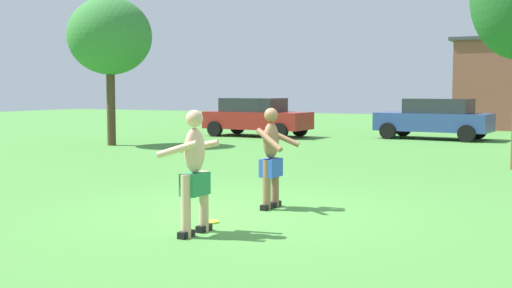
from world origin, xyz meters
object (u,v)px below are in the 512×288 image
(frisbee, at_px, (210,222))
(player_near, at_px, (271,156))
(car_blue_near_post, at_px, (435,118))
(tree_right_field, at_px, (110,37))
(player_in_green, at_px, (194,169))
(car_red_mid_lot, at_px, (256,116))

(frisbee, bearing_deg, player_near, 77.61)
(player_near, height_order, car_blue_near_post, player_near)
(car_blue_near_post, height_order, tree_right_field, tree_right_field)
(frisbee, relative_size, car_blue_near_post, 0.06)
(frisbee, height_order, car_blue_near_post, car_blue_near_post)
(player_near, bearing_deg, tree_right_field, 140.86)
(player_in_green, relative_size, car_red_mid_lot, 0.38)
(player_near, xyz_separation_m, frisbee, (-0.31, -1.42, -0.85))
(frisbee, bearing_deg, player_in_green, -74.16)
(player_in_green, distance_m, car_blue_near_post, 18.24)
(frisbee, distance_m, car_blue_near_post, 17.50)
(car_red_mid_lot, relative_size, tree_right_field, 0.86)
(car_blue_near_post, relative_size, tree_right_field, 0.87)
(player_near, xyz_separation_m, player_in_green, (-0.10, -2.17, 0.02))
(player_in_green, relative_size, car_blue_near_post, 0.38)
(player_near, relative_size, car_red_mid_lot, 0.38)
(car_red_mid_lot, xyz_separation_m, tree_right_field, (-2.57, -6.04, 2.91))
(player_in_green, distance_m, frisbee, 1.17)
(player_near, bearing_deg, frisbee, -102.39)
(player_near, relative_size, frisbee, 6.46)
(player_in_green, height_order, tree_right_field, tree_right_field)
(player_in_green, height_order, car_blue_near_post, player_in_green)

